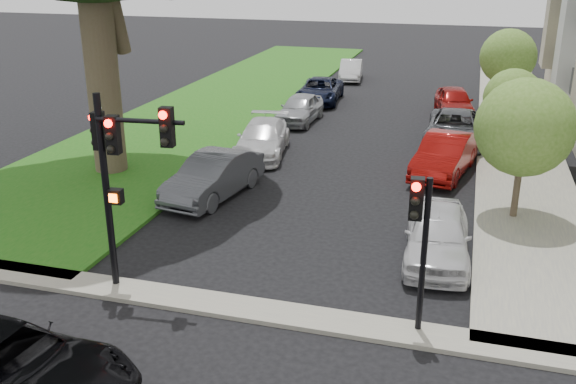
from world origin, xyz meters
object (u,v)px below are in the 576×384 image
(car_parked_6, at_px, (262,139))
(car_parked_7, at_px, (300,108))
(traffic_signal_main, at_px, (118,159))
(car_parked_5, at_px, (213,176))
(small_tree_b, at_px, (513,98))
(car_parked_9, at_px, (351,70))
(car_cross_near, at_px, (0,368))
(car_parked_3, at_px, (454,102))
(car_parked_8, at_px, (320,90))
(small_tree_c, at_px, (508,57))
(car_parked_1, at_px, (445,155))
(car_parked_2, at_px, (455,128))
(traffic_signal_secondary, at_px, (420,227))
(car_parked_0, at_px, (437,235))
(small_tree_a, at_px, (525,128))

(car_parked_6, distance_m, car_parked_7, 5.80)
(traffic_signal_main, relative_size, car_parked_5, 1.08)
(small_tree_b, relative_size, car_parked_9, 0.91)
(car_cross_near, relative_size, car_parked_7, 1.31)
(car_parked_3, relative_size, car_parked_8, 0.89)
(small_tree_c, height_order, car_parked_1, small_tree_c)
(car_parked_2, distance_m, car_parked_5, 12.02)
(traffic_signal_main, relative_size, car_cross_near, 0.92)
(traffic_signal_secondary, relative_size, car_parked_2, 0.70)
(small_tree_b, xyz_separation_m, car_parked_8, (-10.04, 7.73, -1.75))
(car_parked_2, xyz_separation_m, car_parked_6, (-7.76, -3.83, -0.04))
(car_parked_0, bearing_deg, traffic_signal_secondary, -96.85)
(car_parked_8, bearing_deg, car_parked_0, -71.45)
(car_parked_9, bearing_deg, small_tree_b, -64.86)
(car_cross_near, height_order, car_parked_9, car_cross_near)
(small_tree_b, relative_size, car_parked_8, 0.75)
(car_parked_5, bearing_deg, small_tree_a, 13.96)
(car_cross_near, xyz_separation_m, car_parked_5, (-0.35, 11.35, 0.01))
(small_tree_a, xyz_separation_m, car_parked_9, (-9.62, 22.33, -2.38))
(traffic_signal_secondary, height_order, car_parked_0, traffic_signal_secondary)
(small_tree_a, height_order, small_tree_c, small_tree_a)
(traffic_signal_main, bearing_deg, car_parked_8, 91.11)
(car_cross_near, relative_size, car_parked_5, 1.17)
(small_tree_b, xyz_separation_m, traffic_signal_secondary, (-2.46, -14.97, 0.17))
(small_tree_c, distance_m, car_parked_3, 3.71)
(car_parked_1, relative_size, car_parked_7, 1.13)
(car_parked_8, bearing_deg, car_parked_9, 82.51)
(small_tree_b, xyz_separation_m, car_parked_2, (-2.24, 0.91, -1.68))
(traffic_signal_main, bearing_deg, car_parked_2, 65.07)
(small_tree_b, bearing_deg, car_parked_7, 163.86)
(traffic_signal_main, relative_size, car_parked_0, 1.15)
(car_cross_near, height_order, car_parked_5, car_parked_5)
(small_tree_c, xyz_separation_m, car_parked_7, (-9.92, -5.35, -2.21))
(car_parked_6, xyz_separation_m, car_parked_9, (0.38, 17.86, -0.04))
(small_tree_c, bearing_deg, traffic_signal_main, -112.53)
(traffic_signal_main, height_order, car_parked_5, traffic_signal_main)
(small_tree_a, relative_size, traffic_signal_main, 0.91)
(car_cross_near, height_order, car_parked_7, car_cross_near)
(car_parked_6, bearing_deg, traffic_signal_secondary, -67.11)
(small_tree_a, bearing_deg, small_tree_c, 90.00)
(car_parked_5, height_order, car_parked_7, car_parked_5)
(car_parked_1, relative_size, car_parked_2, 0.88)
(car_parked_0, bearing_deg, car_cross_near, -134.45)
(car_cross_near, bearing_deg, car_parked_5, 7.60)
(car_parked_1, bearing_deg, car_parked_6, -173.64)
(car_parked_1, bearing_deg, car_parked_8, 134.57)
(small_tree_a, height_order, small_tree_b, small_tree_a)
(car_parked_0, bearing_deg, car_parked_5, 157.12)
(car_parked_3, height_order, car_parked_6, car_parked_3)
(small_tree_a, xyz_separation_m, car_parked_6, (-10.00, 4.47, -2.34))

